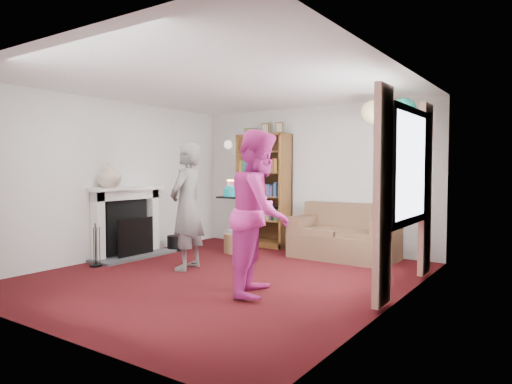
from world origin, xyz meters
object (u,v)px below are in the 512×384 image
Objects in this scene: sofa at (345,238)px; person_magenta at (260,212)px; bookcase at (265,192)px; person_striped at (187,207)px; birthday_cake at (235,192)px.

sofa is 0.87× the size of person_magenta.
person_striped is (0.18, -2.25, -0.11)m from bookcase.
person_magenta is 5.66× the size of birthday_cake.
bookcase is 1.39× the size of sofa.
person_magenta is at bearing -88.46° from sofa.
person_striped is 1.61m from person_magenta.
bookcase is at bearing 171.93° from person_striped.
bookcase reaches higher than birthday_cake.
sofa is 4.93× the size of birthday_cake.
birthday_cake is (1.20, -2.51, 0.13)m from bookcase.
sofa is 2.46m from birthday_cake.
bookcase reaches higher than person_magenta.
sofa is 2.55m from person_magenta.
person_magenta is (1.54, -0.46, 0.04)m from person_striped.
bookcase reaches higher than person_striped.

